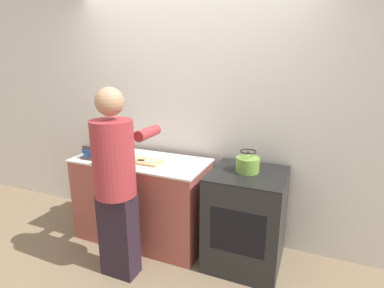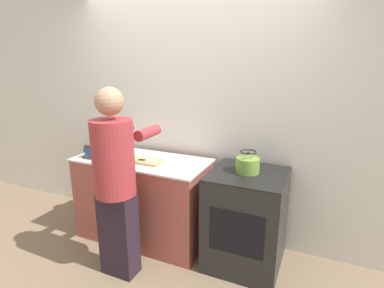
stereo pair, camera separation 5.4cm
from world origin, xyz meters
name	(u,v)px [view 1 (the left image)]	position (x,y,z in m)	size (l,w,h in m)	color
ground_plane	(161,262)	(0.00, 0.00, 0.00)	(12.00, 12.00, 0.00)	#7A664C
wall_back	(191,115)	(0.00, 0.72, 1.30)	(8.00, 0.05, 2.60)	silver
counter	(142,200)	(-0.37, 0.30, 0.44)	(1.37, 0.63, 0.88)	#9E4C42
oven	(246,218)	(0.72, 0.33, 0.45)	(0.66, 0.65, 0.90)	black
person	(116,179)	(-0.26, -0.25, 0.90)	(0.39, 0.62, 1.65)	black
cutting_board	(145,161)	(-0.29, 0.24, 0.89)	(0.34, 0.19, 0.02)	tan
knife	(146,161)	(-0.27, 0.25, 0.90)	(0.18, 0.07, 0.01)	silver
kettle	(248,163)	(0.70, 0.35, 0.98)	(0.21, 0.21, 0.19)	olive
bowl_prep	(117,149)	(-0.75, 0.43, 0.92)	(0.17, 0.17, 0.07)	silver
canister_jar	(103,143)	(-0.92, 0.40, 0.97)	(0.13, 0.13, 0.17)	tan
book_stack	(96,151)	(-0.83, 0.19, 0.95)	(0.22, 0.25, 0.14)	#423833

